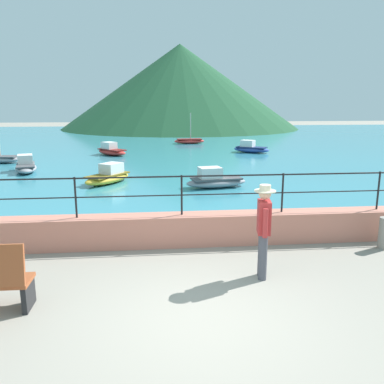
{
  "coord_description": "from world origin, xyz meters",
  "views": [
    {
      "loc": [
        -0.64,
        -5.39,
        3.17
      ],
      "look_at": [
        0.28,
        3.7,
        1.1
      ],
      "focal_mm": 37.36,
      "sensor_mm": 36.0,
      "label": 1
    }
  ],
  "objects": [
    {
      "name": "boat_6",
      "position": [
        1.68,
        8.98,
        0.33
      ],
      "size": [
        2.42,
        1.29,
        0.76
      ],
      "color": "gray",
      "rests_on": "lake_water"
    },
    {
      "name": "boat_0",
      "position": [
        5.54,
        19.09,
        0.33
      ],
      "size": [
        2.41,
        2.04,
        0.76
      ],
      "color": "#2D4C9E",
      "rests_on": "lake_water"
    },
    {
      "name": "promenade_wall",
      "position": [
        0.0,
        3.2,
        0.35
      ],
      "size": [
        20.0,
        0.56,
        0.7
      ],
      "primitive_type": "cube",
      "color": "tan",
      "rests_on": "ground"
    },
    {
      "name": "boat_1",
      "position": [
        -2.35,
        10.2,
        0.33
      ],
      "size": [
        2.06,
        2.4,
        0.76
      ],
      "color": "gold",
      "rests_on": "lake_water"
    },
    {
      "name": "boat_3",
      "position": [
        -3.03,
        18.74,
        0.33
      ],
      "size": [
        2.22,
        2.3,
        0.76
      ],
      "color": "red",
      "rests_on": "lake_water"
    },
    {
      "name": "bollard",
      "position": [
        4.41,
        2.49,
        0.35
      ],
      "size": [
        0.24,
        0.24,
        0.71
      ],
      "primitive_type": "cylinder",
      "color": "gray",
      "rests_on": "ground"
    },
    {
      "name": "person_walking",
      "position": [
        1.33,
        1.29,
        0.98
      ],
      "size": [
        0.38,
        0.56,
        1.75
      ],
      "color": "#4C4C56",
      "rests_on": "ground"
    },
    {
      "name": "boat_5",
      "position": [
        -6.34,
        13.18,
        0.33
      ],
      "size": [
        1.5,
        2.46,
        0.76
      ],
      "color": "gray",
      "rests_on": "lake_water"
    },
    {
      "name": "railing",
      "position": [
        0.0,
        3.2,
        1.34
      ],
      "size": [
        18.44,
        0.04,
        0.9
      ],
      "color": "black",
      "rests_on": "promenade_wall"
    },
    {
      "name": "lake_water",
      "position": [
        0.0,
        25.84,
        0.03
      ],
      "size": [
        64.0,
        44.32,
        0.06
      ],
      "primitive_type": "cube",
      "color": "teal",
      "rests_on": "ground"
    },
    {
      "name": "hill_main",
      "position": [
        2.95,
        44.22,
        4.93
      ],
      "size": [
        28.44,
        28.44,
        9.86
      ],
      "primitive_type": "cone",
      "color": "#1E4C2D",
      "rests_on": "ground"
    },
    {
      "name": "boat_4",
      "position": [
        2.23,
        24.9,
        0.26
      ],
      "size": [
        2.36,
        1.07,
        2.3
      ],
      "color": "red",
      "rests_on": "lake_water"
    },
    {
      "name": "ground_plane",
      "position": [
        0.0,
        0.0,
        0.0
      ],
      "size": [
        120.0,
        120.0,
        0.0
      ],
      "primitive_type": "plane",
      "color": "gray"
    }
  ]
}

